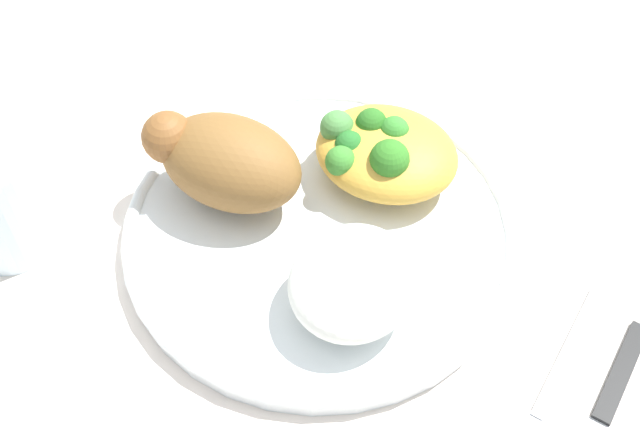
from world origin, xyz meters
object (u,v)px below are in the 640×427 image
at_px(mac_cheese_with_broccoli, 383,150).
at_px(fork, 554,380).
at_px(plate, 320,230).
at_px(knife, 601,419).
at_px(roasted_chicken, 227,157).
at_px(rice_pile, 353,282).

bearing_deg(mac_cheese_with_broccoli, fork, 146.56).
xyz_separation_m(plate, knife, (-0.22, 0.06, -0.01)).
height_order(roasted_chicken, rice_pile, roasted_chicken).
height_order(plate, mac_cheese_with_broccoli, mac_cheese_with_broccoli).
height_order(plate, rice_pile, rice_pile).
bearing_deg(fork, mac_cheese_with_broccoli, -33.44).
distance_m(fork, knife, 0.04).
relative_size(roasted_chicken, knife, 0.61).
relative_size(rice_pile, fork, 0.63).
bearing_deg(rice_pile, fork, -176.62).
distance_m(mac_cheese_with_broccoli, knife, 0.23).
height_order(rice_pile, knife, rice_pile).
bearing_deg(mac_cheese_with_broccoli, plate, 71.45).
xyz_separation_m(mac_cheese_with_broccoli, knife, (-0.20, 0.12, -0.04)).
xyz_separation_m(plate, roasted_chicken, (0.07, -0.00, 0.04)).
relative_size(plate, knife, 1.49).
distance_m(plate, mac_cheese_with_broccoli, 0.07).
relative_size(roasted_chicken, mac_cheese_with_broccoli, 1.10).
bearing_deg(mac_cheese_with_broccoli, knife, 148.18).
height_order(rice_pile, mac_cheese_with_broccoli, mac_cheese_with_broccoli).
xyz_separation_m(fork, knife, (-0.03, 0.01, 0.00)).
height_order(rice_pile, fork, rice_pile).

